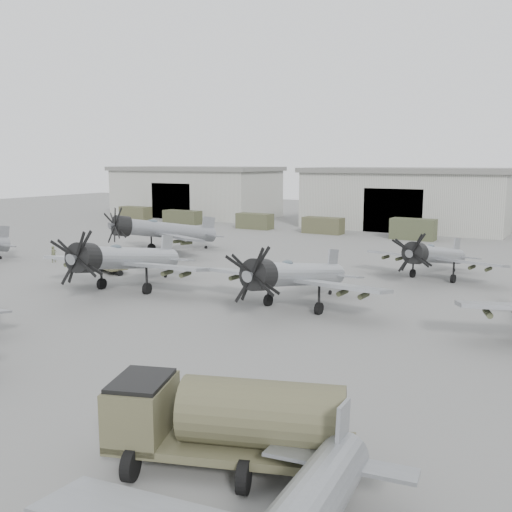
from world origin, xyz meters
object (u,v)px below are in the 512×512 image
(aircraft_mid_1, at_px, (122,259))
(tug_trailer, at_px, (95,261))
(aircraft_far_1, at_px, (433,255))
(aircraft_mid_2, at_px, (292,275))
(ground_crew, at_px, (54,254))
(fuel_tanker, at_px, (227,417))
(aircraft_far_0, at_px, (158,230))

(aircraft_mid_1, height_order, tug_trailer, aircraft_mid_1)
(aircraft_mid_1, relative_size, aircraft_far_1, 1.19)
(aircraft_mid_2, xyz_separation_m, aircraft_far_1, (5.53, 14.33, -0.25))
(aircraft_mid_2, distance_m, ground_crew, 28.21)
(aircraft_mid_1, xyz_separation_m, fuel_tanker, (20.32, -16.71, -0.79))
(aircraft_mid_1, relative_size, fuel_tanker, 1.70)
(ground_crew, bearing_deg, aircraft_far_0, -17.27)
(aircraft_far_0, distance_m, aircraft_far_1, 28.16)
(aircraft_mid_2, height_order, aircraft_far_0, aircraft_far_0)
(aircraft_far_0, relative_size, ground_crew, 8.51)
(aircraft_mid_1, relative_size, tug_trailer, 1.80)
(aircraft_far_0, distance_m, ground_crew, 10.79)
(aircraft_far_0, relative_size, fuel_tanker, 1.66)
(aircraft_far_0, height_order, ground_crew, aircraft_far_0)
(aircraft_far_0, height_order, tug_trailer, aircraft_far_0)
(aircraft_mid_2, xyz_separation_m, tug_trailer, (-22.37, 4.36, -1.75))
(fuel_tanker, distance_m, ground_crew, 41.63)
(tug_trailer, xyz_separation_m, ground_crew, (-5.45, -0.00, 0.22))
(aircraft_mid_1, xyz_separation_m, aircraft_far_0, (-9.36, 15.27, 0.00))
(aircraft_mid_2, xyz_separation_m, aircraft_far_0, (-22.62, 13.66, 0.16))
(aircraft_mid_2, bearing_deg, aircraft_mid_1, -168.85)
(aircraft_mid_2, relative_size, tug_trailer, 1.68)
(aircraft_mid_2, relative_size, ground_crew, 8.11)
(aircraft_far_0, bearing_deg, aircraft_mid_1, -35.55)
(aircraft_far_1, xyz_separation_m, ground_crew, (-33.35, -9.97, -1.29))
(aircraft_far_0, relative_size, tug_trailer, 1.76)
(aircraft_far_1, bearing_deg, tug_trailer, -150.81)
(tug_trailer, bearing_deg, fuel_tanker, -18.42)
(aircraft_far_1, relative_size, fuel_tanker, 1.43)
(aircraft_mid_1, xyz_separation_m, aircraft_far_1, (18.79, 15.94, -0.41))
(fuel_tanker, xyz_separation_m, ground_crew, (-34.89, 22.69, -0.91))
(aircraft_far_0, bearing_deg, fuel_tanker, -24.19)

